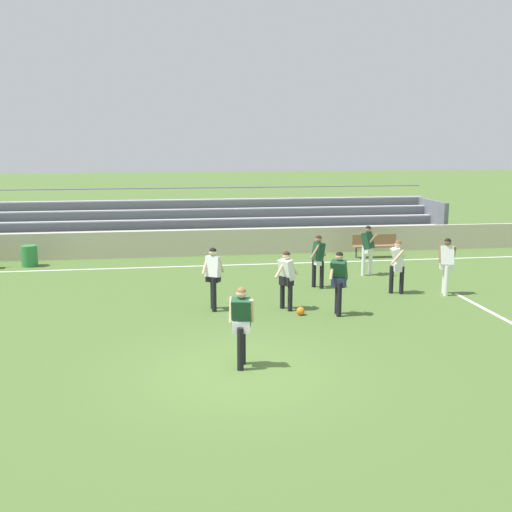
{
  "coord_description": "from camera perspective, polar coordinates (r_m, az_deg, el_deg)",
  "views": [
    {
      "loc": [
        -1.28,
        -11.11,
        4.48
      ],
      "look_at": [
        1.22,
        5.87,
        1.17
      ],
      "focal_mm": 41.64,
      "sensor_mm": 36.0,
      "label": 1
    }
  ],
  "objects": [
    {
      "name": "player_white_deep_cover",
      "position": [
        18.15,
        13.42,
        -0.58
      ],
      "size": [
        0.54,
        0.5,
        1.62
      ],
      "color": "black",
      "rests_on": "ground"
    },
    {
      "name": "ground_plane",
      "position": [
        12.05,
        -1.72,
        -10.93
      ],
      "size": [
        160.0,
        160.0,
        0.0
      ],
      "primitive_type": "plane",
      "color": "#4C6B30"
    },
    {
      "name": "bleacher_stand",
      "position": [
        26.31,
        -5.36,
        3.29
      ],
      "size": [
        21.68,
        3.32,
        2.41
      ],
      "color": "#B2B2B7",
      "rests_on": "ground"
    },
    {
      "name": "player_dark_wide_left",
      "position": [
        18.45,
        5.99,
        -0.06
      ],
      "size": [
        0.63,
        0.47,
        1.66
      ],
      "color": "black",
      "rests_on": "ground"
    },
    {
      "name": "player_dark_trailing_run",
      "position": [
        11.9,
        -1.42,
        -6.16
      ],
      "size": [
        0.52,
        0.46,
        1.66
      ],
      "color": "black",
      "rests_on": "ground"
    },
    {
      "name": "field_line_sideline",
      "position": [
        21.88,
        -4.85,
        -0.94
      ],
      "size": [
        44.0,
        0.12,
        0.01
      ],
      "primitive_type": "cube",
      "color": "white",
      "rests_on": "ground"
    },
    {
      "name": "soccer_ball",
      "position": [
        15.7,
        4.31,
        -5.29
      ],
      "size": [
        0.22,
        0.22,
        0.22
      ],
      "primitive_type": "sphere",
      "color": "orange",
      "rests_on": "ground"
    },
    {
      "name": "sideline_wall",
      "position": [
        23.73,
        -5.17,
        1.26
      ],
      "size": [
        48.0,
        0.16,
        1.04
      ],
      "primitive_type": "cube",
      "color": "beige",
      "rests_on": "ground"
    },
    {
      "name": "player_white_overlapping",
      "position": [
        18.41,
        17.84,
        -0.46
      ],
      "size": [
        0.54,
        0.42,
        1.7
      ],
      "color": "white",
      "rests_on": "ground"
    },
    {
      "name": "player_white_on_ball",
      "position": [
        15.97,
        2.94,
        -1.87
      ],
      "size": [
        0.74,
        0.5,
        1.61
      ],
      "color": "black",
      "rests_on": "ground"
    },
    {
      "name": "player_dark_challenging",
      "position": [
        20.45,
        10.67,
        0.98
      ],
      "size": [
        0.52,
        0.72,
        1.7
      ],
      "color": "white",
      "rests_on": "ground"
    },
    {
      "name": "player_white_pressing_high",
      "position": [
        15.94,
        -4.14,
        -1.64
      ],
      "size": [
        0.65,
        0.45,
        1.71
      ],
      "color": "black",
      "rests_on": "ground"
    },
    {
      "name": "bench_centre_sideline",
      "position": [
        23.83,
        11.35,
        1.19
      ],
      "size": [
        1.8,
        0.4,
        0.9
      ],
      "color": "olive",
      "rests_on": "ground"
    },
    {
      "name": "field_line_penalty_mark",
      "position": [
        16.95,
        22.0,
        -5.22
      ],
      "size": [
        0.12,
        4.4,
        0.01
      ],
      "primitive_type": "cube",
      "color": "white",
      "rests_on": "ground"
    },
    {
      "name": "trash_bin",
      "position": [
        23.2,
        -20.94,
        0.01
      ],
      "size": [
        0.57,
        0.57,
        0.77
      ],
      "primitive_type": "cylinder",
      "color": "#2D7F3D",
      "rests_on": "ground"
    },
    {
      "name": "player_dark_wide_right",
      "position": [
        15.58,
        7.96,
        -2.06
      ],
      "size": [
        0.61,
        0.53,
        1.7
      ],
      "color": "black",
      "rests_on": "ground"
    }
  ]
}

